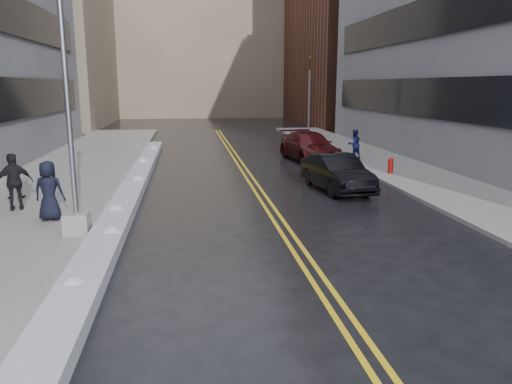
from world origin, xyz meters
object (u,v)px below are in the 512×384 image
object	(u,v)px
pedestrian_b	(12,176)
car_maroon	(309,147)
pedestrian_c	(49,191)
pedestrian_east	(354,144)
pedestrian_d	(15,182)
fire_hydrant	(391,165)
car_black	(337,173)
lamppost	(71,147)
traffic_signal	(309,95)

from	to	relation	value
pedestrian_b	car_maroon	world-z (taller)	pedestrian_b
pedestrian_c	pedestrian_east	xyz separation A→B (m)	(13.19, 10.99, -0.09)
pedestrian_d	pedestrian_east	xyz separation A→B (m)	(14.61, 9.54, -0.12)
fire_hydrant	pedestrian_c	world-z (taller)	pedestrian_c
car_black	car_maroon	xyz separation A→B (m)	(0.84, 8.06, 0.06)
fire_hydrant	car_black	size ratio (longest dim) A/B	0.17
lamppost	car_maroon	size ratio (longest dim) A/B	1.41
lamppost	fire_hydrant	size ratio (longest dim) A/B	10.45
car_black	car_maroon	size ratio (longest dim) A/B	0.81
fire_hydrant	pedestrian_d	xyz separation A→B (m)	(-14.82, -4.95, 0.53)
pedestrian_b	pedestrian_d	bearing A→B (deg)	102.72
pedestrian_c	pedestrian_d	xyz separation A→B (m)	(-1.42, 1.45, 0.02)
pedestrian_d	car_black	bearing A→B (deg)	173.93
traffic_signal	pedestrian_east	distance (m)	9.72
fire_hydrant	pedestrian_b	distance (m)	15.83
lamppost	pedestrian_east	bearing A→B (deg)	46.16
pedestrian_c	pedestrian_d	size ratio (longest dim) A/B	0.97
fire_hydrant	car_maroon	world-z (taller)	car_maroon
fire_hydrant	pedestrian_d	size ratio (longest dim) A/B	0.39
pedestrian_b	car_black	world-z (taller)	pedestrian_b
fire_hydrant	car_black	bearing A→B (deg)	-141.20
fire_hydrant	traffic_signal	bearing A→B (deg)	92.05
car_black	car_maroon	distance (m)	8.10
traffic_signal	pedestrian_east	xyz separation A→B (m)	(0.29, -9.41, -2.44)
fire_hydrant	car_black	distance (m)	4.34
traffic_signal	pedestrian_d	xyz separation A→B (m)	(-14.32, -18.95, -2.33)
lamppost	fire_hydrant	xyz separation A→B (m)	(12.30, 8.00, -1.98)
pedestrian_d	pedestrian_east	world-z (taller)	pedestrian_d
fire_hydrant	pedestrian_c	bearing A→B (deg)	-154.48
fire_hydrant	pedestrian_d	world-z (taller)	pedestrian_d
lamppost	pedestrian_b	size ratio (longest dim) A/B	4.71
lamppost	pedestrian_d	bearing A→B (deg)	129.55
pedestrian_d	car_black	size ratio (longest dim) A/B	0.42
fire_hydrant	pedestrian_b	bearing A→B (deg)	-168.68
fire_hydrant	pedestrian_c	size ratio (longest dim) A/B	0.40
lamppost	pedestrian_c	xyz separation A→B (m)	(-1.10, 1.60, -1.48)
lamppost	traffic_signal	world-z (taller)	lamppost
traffic_signal	car_black	distance (m)	17.17
lamppost	car_maroon	distance (m)	16.62
car_maroon	lamppost	bearing A→B (deg)	-133.26
traffic_signal	pedestrian_b	xyz separation A→B (m)	(-15.02, -17.11, -2.44)
fire_hydrant	pedestrian_east	world-z (taller)	pedestrian_east
car_maroon	pedestrian_c	bearing A→B (deg)	-139.84
lamppost	car_black	xyz separation A→B (m)	(8.92, 5.28, -1.81)
fire_hydrant	pedestrian_b	world-z (taller)	pedestrian_b
pedestrian_c	pedestrian_d	distance (m)	2.03
pedestrian_b	car_maroon	xyz separation A→B (m)	(12.97, 8.45, -0.18)
pedestrian_east	car_maroon	xyz separation A→B (m)	(-2.33, 0.75, -0.18)
pedestrian_b	pedestrian_d	world-z (taller)	pedestrian_d
pedestrian_b	pedestrian_c	distance (m)	3.91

